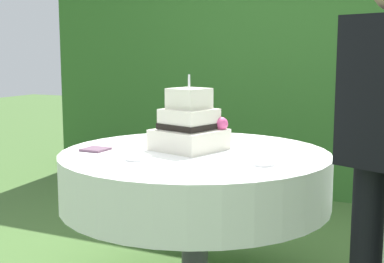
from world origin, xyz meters
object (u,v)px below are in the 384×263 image
Objects in this scene: wedding_cake at (190,126)px; napkin_stack at (96,149)px; cake_table at (195,178)px; serving_plate_near at (136,159)px; serving_plate_far at (263,164)px.

wedding_cake reaches higher than napkin_stack.
wedding_cake is at bearing 138.28° from cake_table.
serving_plate_near is 0.34m from napkin_stack.
wedding_cake is at bearing 156.15° from serving_plate_far.
serving_plate_near reaches higher than cake_table.
cake_table is 11.31× the size of napkin_stack.
serving_plate_far is (0.41, -0.16, 0.14)m from cake_table.
napkin_stack reaches higher than cake_table.
wedding_cake is at bearing 28.40° from napkin_stack.
cake_table is at bearing 158.87° from serving_plate_far.
cake_table is at bearing -41.72° from wedding_cake.
serving_plate_far is 0.89m from napkin_stack.
serving_plate_near is at bearing -107.79° from wedding_cake.
napkin_stack is (-0.43, -0.23, -0.12)m from wedding_cake.
cake_table is 13.29× the size of serving_plate_near.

